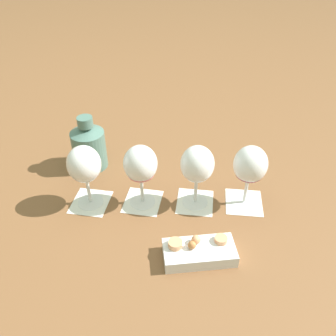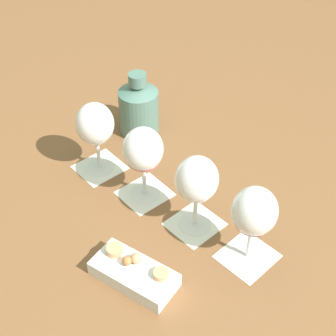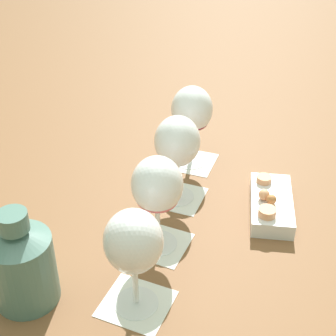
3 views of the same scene
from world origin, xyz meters
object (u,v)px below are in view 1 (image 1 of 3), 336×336
(wine_glass_0, at_px, (84,167))
(wine_glass_2, at_px, (197,167))
(snack_dish, at_px, (199,252))
(wine_glass_3, at_px, (250,167))
(ceramic_vase, at_px, (89,146))
(wine_glass_1, at_px, (141,166))

(wine_glass_0, bearing_deg, wine_glass_2, -15.78)
(wine_glass_0, distance_m, wine_glass_2, 0.31)
(wine_glass_0, relative_size, snack_dish, 1.02)
(snack_dish, bearing_deg, wine_glass_3, 37.56)
(wine_glass_0, distance_m, snack_dish, 0.38)
(wine_glass_2, xyz_separation_m, ceramic_vase, (-0.27, 0.27, -0.05))
(wine_glass_0, bearing_deg, wine_glass_1, -15.02)
(wine_glass_2, height_order, ceramic_vase, wine_glass_2)
(wine_glass_0, bearing_deg, ceramic_vase, 82.67)
(wine_glass_1, distance_m, snack_dish, 0.28)
(wine_glass_0, height_order, ceramic_vase, wine_glass_0)
(ceramic_vase, height_order, snack_dish, ceramic_vase)
(wine_glass_2, bearing_deg, wine_glass_3, -16.28)
(wine_glass_0, distance_m, wine_glass_3, 0.45)
(wine_glass_0, distance_m, ceramic_vase, 0.19)
(wine_glass_1, distance_m, wine_glass_2, 0.15)
(wine_glass_1, bearing_deg, wine_glass_2, -16.54)
(wine_glass_2, relative_size, snack_dish, 1.02)
(wine_glass_1, height_order, snack_dish, wine_glass_1)
(wine_glass_1, relative_size, wine_glass_3, 1.00)
(wine_glass_2, distance_m, wine_glass_3, 0.14)
(wine_glass_0, bearing_deg, wine_glass_3, -15.94)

